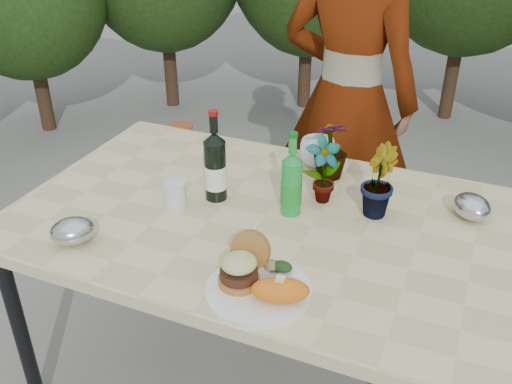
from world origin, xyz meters
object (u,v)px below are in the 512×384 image
at_px(dinner_plate, 258,291).
at_px(person, 348,99).
at_px(patio_table, 266,231).
at_px(wine_bottle, 215,167).

xyz_separation_m(dinner_plate, person, (-0.10, 1.22, 0.09)).
xyz_separation_m(patio_table, wine_bottle, (-0.20, 0.04, 0.17)).
height_order(dinner_plate, person, person).
height_order(patio_table, dinner_plate, dinner_plate).
bearing_deg(wine_bottle, dinner_plate, -37.95).
xyz_separation_m(patio_table, dinner_plate, (0.12, -0.36, 0.06)).
relative_size(wine_bottle, person, 0.18).
bearing_deg(person, dinner_plate, 101.39).
height_order(dinner_plate, wine_bottle, wine_bottle).
height_order(wine_bottle, person, person).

